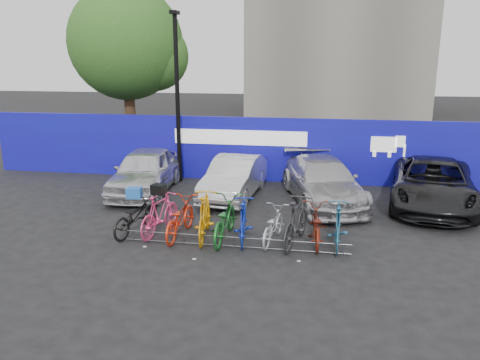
% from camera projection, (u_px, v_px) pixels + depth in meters
% --- Properties ---
extents(ground, '(100.00, 100.00, 0.00)m').
position_uv_depth(ground, '(239.00, 239.00, 12.04)').
color(ground, black).
rests_on(ground, ground).
extents(hoarding, '(22.00, 0.18, 2.40)m').
position_uv_depth(hoarding, '(267.00, 150.00, 17.46)').
color(hoarding, '#140B9B').
rests_on(hoarding, ground).
extents(tree, '(5.40, 5.20, 7.80)m').
position_uv_depth(tree, '(131.00, 46.00, 21.47)').
color(tree, '#382314').
rests_on(tree, ground).
extents(lamppost, '(0.25, 0.50, 6.11)m').
position_uv_depth(lamppost, '(177.00, 94.00, 16.89)').
color(lamppost, black).
rests_on(lamppost, ground).
extents(bike_rack, '(5.60, 0.03, 0.30)m').
position_uv_depth(bike_rack, '(234.00, 242.00, 11.43)').
color(bike_rack, '#595B60').
rests_on(bike_rack, ground).
extents(car_0, '(2.17, 4.60, 1.52)m').
position_uv_depth(car_0, '(145.00, 171.00, 16.08)').
color(car_0, silver).
rests_on(car_0, ground).
extents(car_1, '(1.78, 4.17, 1.34)m').
position_uv_depth(car_1, '(234.00, 177.00, 15.56)').
color(car_1, silver).
rests_on(car_1, ground).
extents(car_2, '(3.17, 5.17, 1.40)m').
position_uv_depth(car_2, '(323.00, 181.00, 14.98)').
color(car_2, '#AFAEB3').
rests_on(car_2, ground).
extents(car_3, '(3.29, 5.58, 1.46)m').
position_uv_depth(car_3, '(433.00, 183.00, 14.57)').
color(car_3, black).
rests_on(car_3, ground).
extents(bike_0, '(1.08, 1.98, 0.99)m').
position_uv_depth(bike_0, '(135.00, 216.00, 12.33)').
color(bike_0, black).
rests_on(bike_0, ground).
extents(bike_1, '(0.90, 1.92, 1.11)m').
position_uv_depth(bike_1, '(160.00, 214.00, 12.26)').
color(bike_1, '#E93C7B').
rests_on(bike_1, ground).
extents(bike_2, '(0.79, 1.98, 1.02)m').
position_uv_depth(bike_2, '(179.00, 218.00, 12.09)').
color(bike_2, red).
rests_on(bike_2, ground).
extents(bike_3, '(0.80, 2.08, 1.22)m').
position_uv_depth(bike_3, '(205.00, 216.00, 11.92)').
color(bike_3, orange).
rests_on(bike_3, ground).
extents(bike_4, '(0.79, 2.09, 1.09)m').
position_uv_depth(bike_4, '(224.00, 220.00, 11.88)').
color(bike_4, '#196522').
rests_on(bike_4, ground).
extents(bike_5, '(0.74, 1.90, 1.11)m').
position_uv_depth(bike_5, '(243.00, 221.00, 11.75)').
color(bike_5, '#1229A5').
rests_on(bike_5, ground).
extents(bike_6, '(0.88, 1.78, 0.90)m').
position_uv_depth(bike_6, '(273.00, 225.00, 11.75)').
color(bike_6, '#B4B7BD').
rests_on(bike_6, ground).
extents(bike_7, '(0.99, 2.10, 1.21)m').
position_uv_depth(bike_7, '(296.00, 222.00, 11.52)').
color(bike_7, '#29292C').
rests_on(bike_7, ground).
extents(bike_8, '(0.75, 1.89, 0.98)m').
position_uv_depth(bike_8, '(316.00, 225.00, 11.64)').
color(bike_8, maroon).
rests_on(bike_8, ground).
extents(bike_9, '(0.60, 1.88, 1.12)m').
position_uv_depth(bike_9, '(338.00, 225.00, 11.43)').
color(bike_9, '#225775').
rests_on(bike_9, ground).
extents(cargo_crate, '(0.42, 0.34, 0.27)m').
position_uv_depth(cargo_crate, '(134.00, 193.00, 12.17)').
color(cargo_crate, '#1F5BB1').
rests_on(cargo_crate, bike_0).
extents(cargo_topcase, '(0.39, 0.36, 0.25)m').
position_uv_depth(cargo_topcase, '(159.00, 189.00, 12.09)').
color(cargo_topcase, black).
rests_on(cargo_topcase, bike_1).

